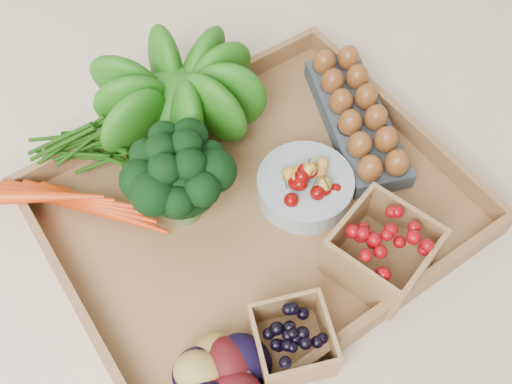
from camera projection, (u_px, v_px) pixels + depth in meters
ground at (256, 214)px, 0.82m from camera, size 4.00×4.00×0.00m
tray at (256, 212)px, 0.82m from camera, size 0.55×0.45×0.01m
carrots at (85, 203)px, 0.79m from camera, size 0.19×0.14×0.05m
lettuce at (179, 87)px, 0.82m from camera, size 0.17×0.17×0.17m
broccoli at (182, 191)px, 0.76m from camera, size 0.14×0.14×0.11m
cherry_bowl at (305, 187)px, 0.81m from camera, size 0.14×0.14×0.04m
egg_carton at (356, 121)px, 0.88m from camera, size 0.17×0.27×0.03m
potatoes at (219, 381)px, 0.63m from camera, size 0.16×0.16×0.09m
punnet_blackberry at (293, 340)px, 0.68m from camera, size 0.12×0.12×0.06m
punnet_raspberry at (382, 250)px, 0.73m from camera, size 0.14×0.14×0.08m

